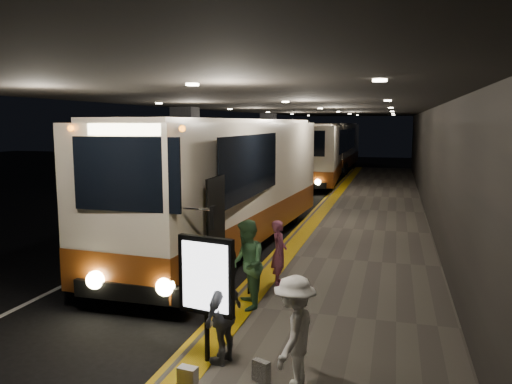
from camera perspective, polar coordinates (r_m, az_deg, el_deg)
The scene contains 19 objects.
ground at distance 14.26m, azimuth -8.75°, elevation -7.87°, with size 90.00×90.00×0.00m, color black.
lane_line_white at distance 19.41m, azimuth -7.52°, elevation -3.59°, with size 0.12×50.00×0.01m, color silver.
kerb_stripe_yellow at distance 18.21m, azimuth 4.62°, elevation -4.31°, with size 0.18×50.00×0.01m, color gold.
sidewalk at distance 17.91m, azimuth 12.20°, elevation -4.45°, with size 4.50×50.00×0.15m, color #514C44.
tactile_strip at distance 18.10m, azimuth 6.18°, elevation -3.92°, with size 0.50×50.00×0.01m, color gold.
terminal_wall at distance 17.55m, azimuth 19.86°, elevation 4.66°, with size 0.10×50.00×6.00m, color black.
support_columns at distance 18.07m, azimuth -8.01°, elevation 2.59°, with size 0.80×24.80×4.40m.
canopy at distance 17.79m, azimuth 5.27°, elevation 10.29°, with size 9.00×50.00×0.40m, color black.
coach_main at distance 15.40m, azimuth -3.05°, elevation 0.42°, with size 3.31×12.48×3.86m.
coach_second at distance 32.44m, azimuth 7.38°, elevation 4.18°, with size 3.08×11.84×3.68m.
coach_third at distance 41.44m, azimuth 9.20°, elevation 4.95°, with size 2.66×11.81×3.70m.
passenger_boarding at distance 11.58m, azimuth 2.66°, elevation -6.90°, with size 0.55×0.36×1.50m, color #A34C6D.
passenger_waiting_green at distance 10.06m, azimuth -1.07°, elevation -8.29°, with size 0.87×0.54×1.80m, color #37643E.
passenger_waiting_white at distance 7.21m, azimuth 4.40°, elevation -15.77°, with size 1.05×0.49×1.63m, color white.
passenger_waiting_grey at distance 7.94m, azimuth -3.71°, elevation -13.79°, with size 0.91×0.46×1.55m, color #505155.
bag_polka at distance 7.63m, azimuth 0.60°, elevation -19.79°, with size 0.26×0.11×0.32m, color black.
bag_plain at distance 7.49m, azimuth -7.80°, elevation -20.36°, with size 0.27×0.16×0.33m, color silver.
info_sign at distance 7.77m, azimuth -5.73°, elevation -9.77°, with size 0.95×0.28×2.00m.
stanchion_post at distance 10.92m, azimuth -0.85°, elevation -8.74°, with size 0.05×0.05×1.16m, color black.
Camera 1 is at (5.72, -12.48, 3.86)m, focal length 35.00 mm.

